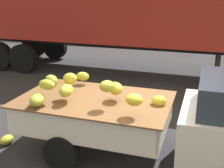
{
  "coord_description": "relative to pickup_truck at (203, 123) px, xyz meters",
  "views": [
    {
      "loc": [
        0.93,
        -4.94,
        3.08
      ],
      "look_at": [
        -0.68,
        0.46,
        1.23
      ],
      "focal_mm": 47.37,
      "sensor_mm": 36.0,
      "label": 1
    }
  ],
  "objects": [
    {
      "name": "fallen_banana_bunch_near_tailgate",
      "position": [
        -3.81,
        -0.25,
        -0.79
      ],
      "size": [
        0.26,
        0.34,
        0.18
      ],
      "primitive_type": "ellipsoid",
      "rotation": [
        0.0,
        0.0,
        4.59
      ],
      "color": "#A3A62A",
      "rests_on": "ground"
    },
    {
      "name": "pickup_truck",
      "position": [
        0.0,
        0.0,
        0.0
      ],
      "size": [
        5.09,
        1.92,
        1.7
      ],
      "rotation": [
        0.0,
        0.0,
        -0.03
      ],
      "color": "silver",
      "rests_on": "ground"
    },
    {
      "name": "curb_strip",
      "position": [
        -1.12,
        10.51,
        -0.8
      ],
      "size": [
        80.0,
        0.8,
        0.16
      ],
      "primitive_type": "cube",
      "color": "gray",
      "rests_on": "ground"
    },
    {
      "name": "ground",
      "position": [
        -1.12,
        0.1,
        -0.88
      ],
      "size": [
        220.0,
        220.0,
        0.0
      ],
      "primitive_type": "plane",
      "color": "#28282B"
    },
    {
      "name": "semi_trailer",
      "position": [
        -2.89,
        5.66,
        1.66
      ],
      "size": [
        12.09,
        3.02,
        3.95
      ],
      "rotation": [
        0.0,
        0.0,
        -0.04
      ],
      "color": "maroon",
      "rests_on": "ground"
    }
  ]
}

